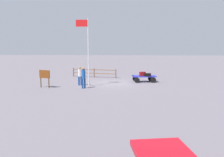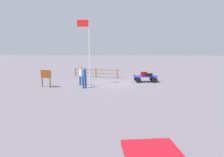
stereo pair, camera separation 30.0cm
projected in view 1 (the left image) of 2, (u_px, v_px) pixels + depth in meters
ground_plane at (113, 83)px, 21.57m from camera, size 120.00×120.00×0.00m
luggage_cart at (144, 77)px, 22.21m from camera, size 2.29×1.46×0.60m
suitcase_olive at (142, 74)px, 21.94m from camera, size 0.60×0.51×0.38m
suitcase_tan at (147, 75)px, 21.79m from camera, size 0.64×0.35×0.26m
worker_lead at (84, 76)px, 18.82m from camera, size 0.43×0.43×1.72m
worker_trailing at (80, 75)px, 20.27m from camera, size 0.34×0.31×1.63m
flagpole at (87, 46)px, 19.58m from camera, size 1.08×0.15×5.63m
signboard at (45, 76)px, 19.12m from camera, size 0.99×0.43×1.45m
wooden_fence at (94, 72)px, 25.41m from camera, size 4.88×1.25×0.97m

